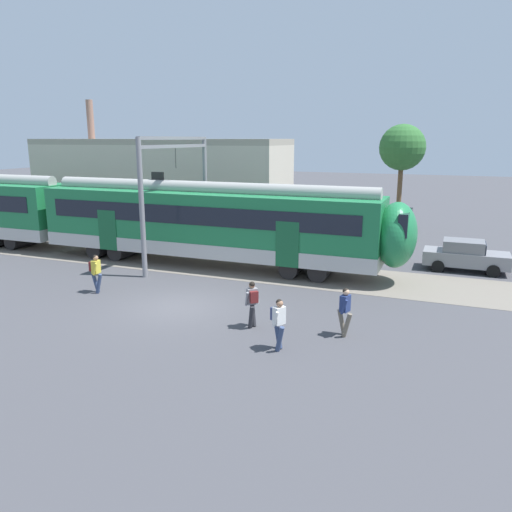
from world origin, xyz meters
TOP-DOWN VIEW (x-y plane):
  - ground_plane at (0.00, 0.00)m, footprint 160.00×160.00m
  - track_bed at (-13.09, 6.42)m, footprint 80.00×4.40m
  - commuter_train at (-10.60, 6.41)m, footprint 38.05×3.07m
  - pedestrian_yellow at (-4.17, 0.34)m, footprint 0.66×0.54m
  - pedestrian_grey at (3.52, -0.96)m, footprint 0.50×0.69m
  - pedestrian_white at (4.98, -2.41)m, footprint 0.57×0.66m
  - pedestrian_navy at (6.65, -0.53)m, footprint 0.60×0.62m
  - parked_car_grey at (10.49, 10.03)m, footprint 4.01×1.78m
  - catenary_gantry at (-3.67, 6.42)m, footprint 0.24×6.64m
  - background_building at (-10.18, 14.90)m, footprint 18.80×5.00m
  - street_tree_right at (6.24, 19.11)m, footprint 3.05×3.05m

SIDE VIEW (x-z plane):
  - ground_plane at x=0.00m, z-range 0.00..0.00m
  - track_bed at x=-13.09m, z-range 0.00..0.01m
  - parked_car_grey at x=10.49m, z-range 0.01..1.55m
  - pedestrian_navy at x=6.65m, z-range 0.13..1.80m
  - pedestrian_yellow at x=-4.17m, z-range 0.16..1.82m
  - pedestrian_grey at x=3.52m, z-range 0.16..1.82m
  - pedestrian_white at x=4.98m, z-range 0.16..1.82m
  - commuter_train at x=-10.60m, z-range -0.11..4.62m
  - background_building at x=-10.18m, z-range -1.39..7.81m
  - catenary_gantry at x=-3.67m, z-range 1.05..7.58m
  - street_tree_right at x=6.24m, z-range 2.10..9.48m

